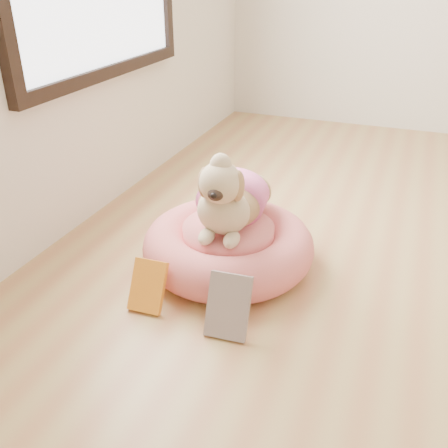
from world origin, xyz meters
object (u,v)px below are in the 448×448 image
(pet_bed, at_px, (228,246))
(book_yellow, at_px, (148,286))
(dog, at_px, (230,184))
(book_white, at_px, (228,306))

(pet_bed, relative_size, book_yellow, 3.69)
(dog, relative_size, book_white, 2.19)
(pet_bed, xyz_separation_m, dog, (0.00, 0.01, 0.28))
(book_yellow, bearing_deg, book_white, -7.21)
(dog, bearing_deg, book_yellow, -120.28)
(pet_bed, height_order, book_white, book_white)
(dog, relative_size, book_yellow, 2.55)
(book_yellow, distance_m, book_white, 0.33)
(dog, xyz_separation_m, book_white, (0.15, -0.42, -0.26))
(pet_bed, height_order, book_yellow, pet_bed)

